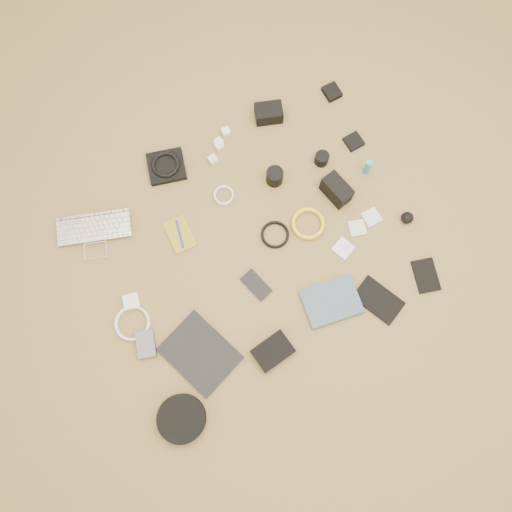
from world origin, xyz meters
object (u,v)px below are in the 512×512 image
laptop (95,238)px  dslr_camera (269,113)px  tablet (200,353)px  phone (256,285)px  paperback (339,321)px  headphone_case (182,419)px

laptop → dslr_camera: size_ratio=2.58×
dslr_camera → tablet: bearing=-113.2°
laptop → dslr_camera: (0.90, 0.12, 0.02)m
tablet → phone: 0.35m
phone → tablet: bearing=-171.7°
tablet → paperback: size_ratio=1.25×
laptop → paperback: (0.68, -0.79, -0.00)m
laptop → headphone_case: size_ratio=1.68×
laptop → dslr_camera: bearing=29.3°
laptop → dslr_camera: dslr_camera is taller
dslr_camera → headphone_case: dslr_camera is taller
laptop → phone: bearing=-25.2°
dslr_camera → paperback: dslr_camera is taller
dslr_camera → tablet: dslr_camera is taller
laptop → dslr_camera: 0.91m
dslr_camera → tablet: 1.06m
laptop → tablet: laptop is taller
phone → laptop: bearing=120.7°
paperback → headphone_case: bearing=102.5°
phone → headphone_case: (-0.50, -0.30, 0.02)m
headphone_case → paperback: headphone_case is taller
headphone_case → tablet: bearing=45.8°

